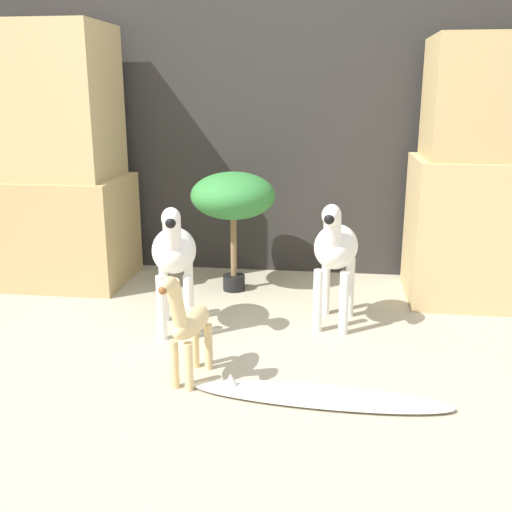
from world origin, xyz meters
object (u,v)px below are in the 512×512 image
zebra_left (174,254)px  potted_palm_front (233,198)px  giraffe_figurine (188,324)px  surfboard (317,396)px  zebra_right (335,250)px

zebra_left → potted_palm_front: 0.68m
giraffe_figurine → surfboard: giraffe_figurine is taller
zebra_right → giraffe_figurine: (-0.57, -0.68, -0.14)m
surfboard → zebra_right: bearing=86.1°
zebra_right → surfboard: bearing=-93.9°
giraffe_figurine → zebra_right: bearing=50.1°
giraffe_figurine → surfboard: 0.57m
giraffe_figurine → zebra_left: bearing=110.2°
potted_palm_front → giraffe_figurine: bearing=-89.4°
zebra_left → zebra_right: bearing=12.7°
zebra_left → surfboard: 0.99m
potted_palm_front → surfboard: (0.53, -1.23, -0.53)m
giraffe_figurine → potted_palm_front: (-0.01, 1.15, 0.30)m
zebra_right → giraffe_figurine: 0.89m
surfboard → giraffe_figurine: bearing=171.0°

